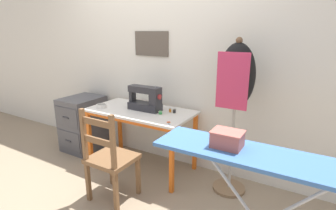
# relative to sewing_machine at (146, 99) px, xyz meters

# --- Properties ---
(ground_plane) EXTENTS (14.00, 14.00, 0.00)m
(ground_plane) POSITION_rel_sewing_machine_xyz_m (-0.06, -0.34, -0.83)
(ground_plane) COLOR gray
(wall_back) EXTENTS (10.00, 0.07, 2.55)m
(wall_back) POSITION_rel_sewing_machine_xyz_m (-0.06, 0.34, 0.45)
(wall_back) COLOR silver
(wall_back) RESTS_ON ground_plane
(sewing_table) EXTENTS (1.19, 0.61, 0.70)m
(sewing_table) POSITION_rel_sewing_machine_xyz_m (-0.06, -0.05, -0.20)
(sewing_table) COLOR silver
(sewing_table) RESTS_ON ground_plane
(sewing_machine) EXTENTS (0.39, 0.16, 0.29)m
(sewing_machine) POSITION_rel_sewing_machine_xyz_m (0.00, 0.00, 0.00)
(sewing_machine) COLOR #28282D
(sewing_machine) RESTS_ON sewing_table
(fabric_bowl) EXTENTS (0.12, 0.12, 0.04)m
(fabric_bowl) POSITION_rel_sewing_machine_xyz_m (-0.50, -0.18, -0.10)
(fabric_bowl) COLOR silver
(fabric_bowl) RESTS_ON sewing_table
(scissors) EXTENTS (0.10, 0.13, 0.01)m
(scissors) POSITION_rel_sewing_machine_xyz_m (0.44, -0.25, -0.12)
(scissors) COLOR silver
(scissors) RESTS_ON sewing_table
(thread_spool_near_machine) EXTENTS (0.04, 0.04, 0.03)m
(thread_spool_near_machine) POSITION_rel_sewing_machine_xyz_m (0.21, -0.05, -0.11)
(thread_spool_near_machine) COLOR green
(thread_spool_near_machine) RESTS_ON sewing_table
(thread_spool_mid_table) EXTENTS (0.03, 0.03, 0.04)m
(thread_spool_mid_table) POSITION_rel_sewing_machine_xyz_m (0.27, 0.06, -0.11)
(thread_spool_mid_table) COLOR orange
(thread_spool_mid_table) RESTS_ON sewing_table
(thread_spool_far_edge) EXTENTS (0.04, 0.04, 0.04)m
(thread_spool_far_edge) POSITION_rel_sewing_machine_xyz_m (0.32, 0.06, -0.11)
(thread_spool_far_edge) COLOR black
(thread_spool_far_edge) RESTS_ON sewing_table
(wooden_chair) EXTENTS (0.40, 0.38, 0.91)m
(wooden_chair) POSITION_rel_sewing_machine_xyz_m (0.06, -0.68, -0.41)
(wooden_chair) COLOR brown
(wooden_chair) RESTS_ON ground_plane
(filing_cabinet) EXTENTS (0.43, 0.54, 0.71)m
(filing_cabinet) POSITION_rel_sewing_machine_xyz_m (-1.04, -0.00, -0.47)
(filing_cabinet) COLOR #4C4C51
(filing_cabinet) RESTS_ON ground_plane
(dress_form) EXTENTS (0.33, 0.32, 1.50)m
(dress_form) POSITION_rel_sewing_machine_xyz_m (0.97, 0.04, 0.26)
(dress_form) COLOR #846647
(dress_form) RESTS_ON ground_plane
(ironing_board) EXTENTS (1.29, 0.34, 0.89)m
(ironing_board) POSITION_rel_sewing_machine_xyz_m (1.43, -0.87, 0.01)
(ironing_board) COLOR #3D6BAD
(ironing_board) RESTS_ON ground_plane
(storage_box) EXTENTS (0.18, 0.14, 0.10)m
(storage_box) POSITION_rel_sewing_machine_xyz_m (1.20, -0.87, 0.11)
(storage_box) COLOR #AD564C
(storage_box) RESTS_ON ironing_board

